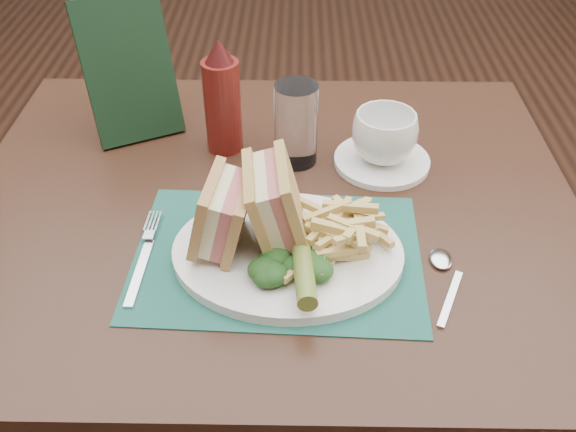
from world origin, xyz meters
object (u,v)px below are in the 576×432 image
(coffee_cup, at_px, (384,137))
(ketchup_bottle, at_px, (222,96))
(placemat, at_px, (278,255))
(sandwich_half_b, at_px, (259,203))
(check_presenter, at_px, (129,70))
(plate, at_px, (288,253))
(sandwich_half_a, at_px, (207,212))
(saucer, at_px, (382,161))
(table_main, at_px, (273,362))
(drinking_glass, at_px, (296,124))

(coffee_cup, bearing_deg, ketchup_bottle, 170.08)
(placemat, distance_m, sandwich_half_b, 0.08)
(check_presenter, bearing_deg, plate, -77.54)
(sandwich_half_b, bearing_deg, sandwich_half_a, -174.95)
(saucer, xyz_separation_m, ketchup_bottle, (-0.25, 0.04, 0.09))
(plate, height_order, coffee_cup, coffee_cup)
(placemat, xyz_separation_m, ketchup_bottle, (-0.09, 0.26, 0.09))
(coffee_cup, distance_m, ketchup_bottle, 0.26)
(placemat, relative_size, saucer, 2.50)
(ketchup_bottle, bearing_deg, check_presenter, 161.59)
(coffee_cup, bearing_deg, placemat, -125.88)
(table_main, bearing_deg, placemat, -82.79)
(table_main, xyz_separation_m, plate, (0.03, -0.13, 0.38))
(check_presenter, bearing_deg, ketchup_bottle, -45.13)
(placemat, distance_m, plate, 0.02)
(plate, xyz_separation_m, saucer, (0.14, 0.22, -0.00))
(sandwich_half_b, distance_m, drinking_glass, 0.21)
(sandwich_half_a, height_order, saucer, sandwich_half_a)
(sandwich_half_a, relative_size, drinking_glass, 0.79)
(coffee_cup, relative_size, ketchup_bottle, 0.54)
(placemat, distance_m, drinking_glass, 0.24)
(placemat, relative_size, plate, 1.25)
(coffee_cup, xyz_separation_m, drinking_glass, (-0.14, 0.01, 0.02))
(sandwich_half_b, relative_size, check_presenter, 0.50)
(sandwich_half_b, relative_size, saucer, 0.77)
(check_presenter, bearing_deg, saucer, -39.93)
(placemat, bearing_deg, saucer, 54.12)
(saucer, height_order, coffee_cup, coffee_cup)
(saucer, distance_m, drinking_glass, 0.15)
(placemat, height_order, drinking_glass, drinking_glass)
(sandwich_half_a, bearing_deg, placemat, 3.12)
(table_main, xyz_separation_m, check_presenter, (-0.23, 0.19, 0.49))
(saucer, bearing_deg, table_main, -151.22)
(sandwich_half_a, distance_m, sandwich_half_b, 0.07)
(sandwich_half_a, xyz_separation_m, sandwich_half_b, (0.07, 0.01, 0.01))
(sandwich_half_a, height_order, coffee_cup, sandwich_half_a)
(saucer, xyz_separation_m, coffee_cup, (0.00, 0.00, 0.04))
(placemat, xyz_separation_m, drinking_glass, (0.02, 0.23, 0.06))
(check_presenter, bearing_deg, drinking_glass, -44.57)
(sandwich_half_b, bearing_deg, coffee_cup, 42.20)
(sandwich_half_a, bearing_deg, plate, 1.17)
(check_presenter, bearing_deg, sandwich_half_a, -89.75)
(table_main, xyz_separation_m, ketchup_bottle, (-0.08, 0.14, 0.47))
(plate, height_order, ketchup_bottle, ketchup_bottle)
(placemat, bearing_deg, sandwich_half_a, 176.25)
(sandwich_half_a, distance_m, drinking_glass, 0.25)
(sandwich_half_a, distance_m, saucer, 0.33)
(saucer, distance_m, check_presenter, 0.43)
(table_main, bearing_deg, drinking_glass, 70.11)
(sandwich_half_a, bearing_deg, coffee_cup, 47.56)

